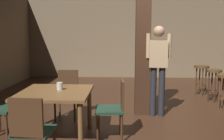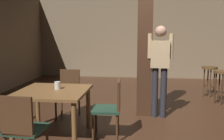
{
  "view_description": "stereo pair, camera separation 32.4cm",
  "coord_description": "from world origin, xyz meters",
  "px_view_note": "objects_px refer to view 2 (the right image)",
  "views": [
    {
      "loc": [
        -0.58,
        -4.48,
        1.58
      ],
      "look_at": [
        -0.77,
        -0.14,
        0.94
      ],
      "focal_mm": 40.0,
      "sensor_mm": 36.0,
      "label": 1
    },
    {
      "loc": [
        -0.26,
        -4.45,
        1.58
      ],
      "look_at": [
        -0.77,
        -0.14,
        0.94
      ],
      "focal_mm": 40.0,
      "sensor_mm": 36.0,
      "label": 2
    }
  ],
  "objects_px": {
    "napkin_cup": "(58,85)",
    "bar_stool_far": "(209,74)",
    "chair_north": "(69,91)",
    "chair_east": "(111,106)",
    "bar_stool_mid": "(221,79)",
    "standing_person": "(160,65)",
    "chair_south": "(23,127)",
    "dining_table": "(53,97)"
  },
  "relations": [
    {
      "from": "chair_north",
      "to": "bar_stool_far",
      "type": "height_order",
      "value": "chair_north"
    },
    {
      "from": "napkin_cup",
      "to": "bar_stool_far",
      "type": "bearing_deg",
      "value": 42.72
    },
    {
      "from": "chair_south",
      "to": "napkin_cup",
      "type": "relative_size",
      "value": 7.71
    },
    {
      "from": "standing_person",
      "to": "bar_stool_far",
      "type": "bearing_deg",
      "value": 51.61
    },
    {
      "from": "chair_east",
      "to": "napkin_cup",
      "type": "xyz_separation_m",
      "value": [
        -0.83,
        0.04,
        0.28
      ]
    },
    {
      "from": "standing_person",
      "to": "bar_stool_far",
      "type": "relative_size",
      "value": 2.25
    },
    {
      "from": "dining_table",
      "to": "chair_east",
      "type": "distance_m",
      "value": 0.89
    },
    {
      "from": "chair_east",
      "to": "bar_stool_mid",
      "type": "height_order",
      "value": "chair_east"
    },
    {
      "from": "chair_east",
      "to": "napkin_cup",
      "type": "bearing_deg",
      "value": 177.04
    },
    {
      "from": "dining_table",
      "to": "bar_stool_far",
      "type": "distance_m",
      "value": 4.13
    },
    {
      "from": "dining_table",
      "to": "bar_stool_mid",
      "type": "distance_m",
      "value": 3.8
    },
    {
      "from": "bar_stool_mid",
      "to": "napkin_cup",
      "type": "bearing_deg",
      "value": -145.53
    },
    {
      "from": "chair_south",
      "to": "bar_stool_far",
      "type": "bearing_deg",
      "value": 50.9
    },
    {
      "from": "chair_east",
      "to": "bar_stool_far",
      "type": "bearing_deg",
      "value": 52.52
    },
    {
      "from": "dining_table",
      "to": "chair_east",
      "type": "relative_size",
      "value": 1.16
    },
    {
      "from": "chair_north",
      "to": "bar_stool_far",
      "type": "bearing_deg",
      "value": 32.26
    },
    {
      "from": "standing_person",
      "to": "bar_stool_far",
      "type": "xyz_separation_m",
      "value": [
        1.35,
        1.7,
        -0.42
      ]
    },
    {
      "from": "dining_table",
      "to": "napkin_cup",
      "type": "height_order",
      "value": "napkin_cup"
    },
    {
      "from": "chair_east",
      "to": "napkin_cup",
      "type": "distance_m",
      "value": 0.88
    },
    {
      "from": "dining_table",
      "to": "chair_north",
      "type": "distance_m",
      "value": 0.91
    },
    {
      "from": "dining_table",
      "to": "chair_north",
      "type": "relative_size",
      "value": 1.16
    },
    {
      "from": "standing_person",
      "to": "bar_stool_mid",
      "type": "relative_size",
      "value": 2.27
    },
    {
      "from": "bar_stool_far",
      "to": "chair_east",
      "type": "bearing_deg",
      "value": -127.48
    },
    {
      "from": "dining_table",
      "to": "napkin_cup",
      "type": "xyz_separation_m",
      "value": [
        0.05,
        0.09,
        0.17
      ]
    },
    {
      "from": "chair_east",
      "to": "bar_stool_far",
      "type": "relative_size",
      "value": 1.17
    },
    {
      "from": "chair_north",
      "to": "bar_stool_mid",
      "type": "distance_m",
      "value": 3.38
    },
    {
      "from": "chair_east",
      "to": "bar_stool_far",
      "type": "distance_m",
      "value": 3.51
    },
    {
      "from": "dining_table",
      "to": "chair_south",
      "type": "relative_size",
      "value": 1.16
    },
    {
      "from": "chair_north",
      "to": "bar_stool_mid",
      "type": "relative_size",
      "value": 1.17
    },
    {
      "from": "standing_person",
      "to": "bar_stool_far",
      "type": "distance_m",
      "value": 2.21
    },
    {
      "from": "napkin_cup",
      "to": "bar_stool_mid",
      "type": "relative_size",
      "value": 0.15
    },
    {
      "from": "dining_table",
      "to": "napkin_cup",
      "type": "relative_size",
      "value": 8.91
    },
    {
      "from": "bar_stool_far",
      "to": "dining_table",
      "type": "bearing_deg",
      "value": -136.84
    },
    {
      "from": "chair_north",
      "to": "dining_table",
      "type": "bearing_deg",
      "value": -88.24
    },
    {
      "from": "chair_north",
      "to": "chair_south",
      "type": "xyz_separation_m",
      "value": [
        -0.0,
        -1.83,
        0.0
      ]
    },
    {
      "from": "chair_north",
      "to": "bar_stool_far",
      "type": "xyz_separation_m",
      "value": [
        3.04,
        1.92,
        0.07
      ]
    },
    {
      "from": "napkin_cup",
      "to": "standing_person",
      "type": "distance_m",
      "value": 1.93
    },
    {
      "from": "napkin_cup",
      "to": "chair_south",
      "type": "bearing_deg",
      "value": -94.48
    },
    {
      "from": "bar_stool_far",
      "to": "standing_person",
      "type": "bearing_deg",
      "value": -128.39
    },
    {
      "from": "dining_table",
      "to": "chair_east",
      "type": "xyz_separation_m",
      "value": [
        0.88,
        0.04,
        -0.12
      ]
    },
    {
      "from": "chair_north",
      "to": "bar_stool_mid",
      "type": "bearing_deg",
      "value": 22.2
    },
    {
      "from": "standing_person",
      "to": "bar_stool_mid",
      "type": "height_order",
      "value": "standing_person"
    }
  ]
}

